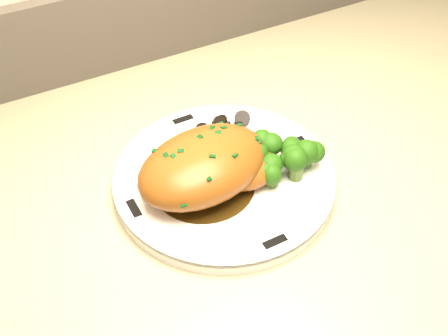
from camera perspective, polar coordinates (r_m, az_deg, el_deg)
name	(u,v)px	position (r m, az deg, el deg)	size (l,w,h in m)	color
plate	(224,180)	(0.62, 0.00, -1.19)	(0.24, 0.24, 0.02)	white
rim_accent_0	(183,120)	(0.68, -4.19, 4.93)	(0.03, 0.01, 0.00)	black
rim_accent_1	(134,208)	(0.59, -9.15, -4.07)	(0.03, 0.01, 0.00)	black
rim_accent_2	(275,242)	(0.55, 5.19, -7.48)	(0.03, 0.01, 0.00)	black
rim_accent_3	(304,144)	(0.65, 8.16, 2.48)	(0.03, 0.01, 0.00)	black
gravy_pool	(204,185)	(0.60, -2.08, -1.70)	(0.11, 0.11, 0.00)	#302008
chicken_breast	(208,166)	(0.58, -1.59, 0.20)	(0.16, 0.12, 0.06)	#924F19
mushroom_pile	(230,137)	(0.65, 0.64, 3.16)	(0.08, 0.06, 0.02)	black
broccoli_florets	(280,156)	(0.61, 5.68, 1.26)	(0.08, 0.06, 0.04)	#5A7833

